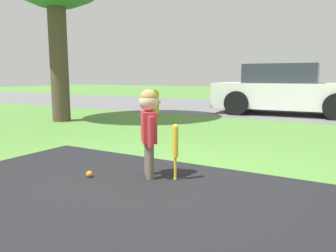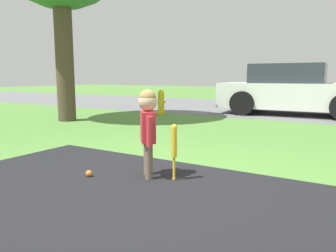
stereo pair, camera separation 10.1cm
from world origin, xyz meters
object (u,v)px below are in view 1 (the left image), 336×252
at_px(child, 149,121).
at_px(sports_ball, 89,174).
at_px(parked_car, 286,91).
at_px(fire_hydrant, 156,103).
at_px(baseball_bat, 175,144).

relative_size(child, sports_ball, 12.98).
distance_m(child, sports_ball, 0.84).
bearing_deg(sports_ball, parked_car, 84.67).
relative_size(sports_ball, parked_car, 0.02).
bearing_deg(sports_ball, fire_hydrant, 114.95).
relative_size(child, fire_hydrant, 1.33).
xyz_separation_m(sports_ball, fire_hydrant, (-2.40, 5.16, 0.30)).
relative_size(child, baseball_bat, 1.58).
relative_size(sports_ball, fire_hydrant, 0.10).
distance_m(fire_hydrant, parked_car, 3.67).
bearing_deg(fire_hydrant, sports_ball, -65.05).
bearing_deg(parked_car, child, -94.83).
bearing_deg(parked_car, sports_ball, -99.06).
height_order(child, parked_car, parked_car).
distance_m(baseball_bat, parked_car, 6.79).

